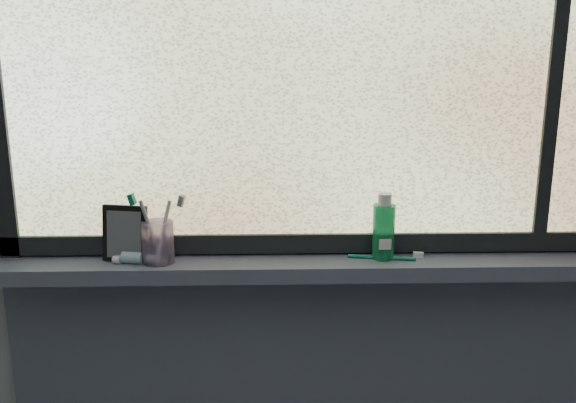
# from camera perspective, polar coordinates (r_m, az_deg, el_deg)

# --- Properties ---
(wall_back) EXTENTS (3.00, 0.01, 2.50)m
(wall_back) POSITION_cam_1_polar(r_m,az_deg,el_deg) (1.66, 2.02, 3.23)
(wall_back) COLOR #9EA3A8
(wall_back) RESTS_ON ground
(windowsill) EXTENTS (1.62, 0.14, 0.04)m
(windowsill) POSITION_cam_1_polar(r_m,az_deg,el_deg) (1.65, 2.10, -5.82)
(windowsill) COLOR #53586F
(windowsill) RESTS_ON wall_back
(window_pane) EXTENTS (1.50, 0.01, 1.00)m
(window_pane) POSITION_cam_1_polar(r_m,az_deg,el_deg) (1.60, 2.16, 12.94)
(window_pane) COLOR silver
(window_pane) RESTS_ON wall_back
(frame_bottom) EXTENTS (1.60, 0.03, 0.05)m
(frame_bottom) POSITION_cam_1_polar(r_m,az_deg,el_deg) (1.68, 2.01, -3.65)
(frame_bottom) COLOR black
(frame_bottom) RESTS_ON windowsill
(frame_mullion) EXTENTS (0.03, 0.03, 1.00)m
(frame_mullion) POSITION_cam_1_polar(r_m,az_deg,el_deg) (1.74, 22.73, 11.98)
(frame_mullion) COLOR black
(frame_mullion) RESTS_ON wall_back
(vanity_mirror) EXTENTS (0.12, 0.08, 0.14)m
(vanity_mirror) POSITION_cam_1_polar(r_m,az_deg,el_deg) (1.67, -14.29, -2.76)
(vanity_mirror) COLOR black
(vanity_mirror) RESTS_ON windowsill
(toothpaste_tube) EXTENTS (0.17, 0.08, 0.03)m
(toothpaste_tube) POSITION_cam_1_polar(r_m,az_deg,el_deg) (1.66, -13.09, -4.89)
(toothpaste_tube) COLOR white
(toothpaste_tube) RESTS_ON windowsill
(toothbrush_cup) EXTENTS (0.09, 0.09, 0.11)m
(toothbrush_cup) POSITION_cam_1_polar(r_m,az_deg,el_deg) (1.64, -11.50, -3.55)
(toothbrush_cup) COLOR #BA9ACC
(toothbrush_cup) RESTS_ON windowsill
(toothbrush_lying) EXTENTS (0.21, 0.06, 0.01)m
(toothbrush_lying) POSITION_cam_1_polar(r_m,az_deg,el_deg) (1.66, 8.34, -4.87)
(toothbrush_lying) COLOR #0D785B
(toothbrush_lying) RESTS_ON windowsill
(mouthwash_bottle) EXTENTS (0.07, 0.07, 0.14)m
(mouthwash_bottle) POSITION_cam_1_polar(r_m,az_deg,el_deg) (1.64, 8.51, -2.20)
(mouthwash_bottle) COLOR #1B8C53
(mouthwash_bottle) RESTS_ON windowsill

